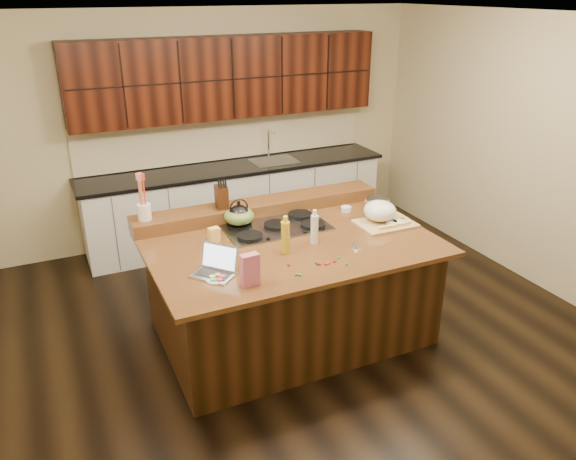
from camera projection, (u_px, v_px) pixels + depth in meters
name	position (u px, v px, depth m)	size (l,w,h in m)	color
room	(291.00, 193.00, 4.58)	(5.52, 5.02, 2.72)	black
island	(290.00, 288.00, 4.94)	(2.40, 1.60, 0.92)	black
back_ledge	(259.00, 207.00, 5.31)	(2.40, 0.30, 0.12)	black
cooktop	(276.00, 226.00, 5.00)	(0.92, 0.52, 0.05)	gray
back_counter	(234.00, 161.00, 6.70)	(3.70, 0.66, 2.40)	silver
kettle	(239.00, 215.00, 4.94)	(0.20, 0.20, 0.18)	black
green_bowl	(239.00, 216.00, 4.95)	(0.27, 0.27, 0.15)	#556E2C
laptop	(216.00, 267.00, 4.19)	(0.38, 0.39, 0.21)	#B7B7BC
oil_bottle	(285.00, 238.00, 4.49)	(0.07, 0.07, 0.27)	gold
vinegar_bottle	(314.00, 230.00, 4.66)	(0.06, 0.06, 0.25)	silver
wooden_tray	(381.00, 214.00, 5.07)	(0.52, 0.41, 0.21)	tan
ramekin_a	(392.00, 223.00, 5.05)	(0.10, 0.10, 0.04)	white
ramekin_b	(398.00, 223.00, 5.05)	(0.10, 0.10, 0.04)	white
ramekin_c	(346.00, 209.00, 5.37)	(0.10, 0.10, 0.04)	white
strainer_bowl	(377.00, 204.00, 5.43)	(0.24, 0.24, 0.09)	#996B3F
kitchen_timer	(356.00, 243.00, 4.62)	(0.08, 0.08, 0.07)	silver
pink_bag	(250.00, 270.00, 4.01)	(0.13, 0.07, 0.24)	#BE5977
candy_plate	(217.00, 279.00, 4.13)	(0.18, 0.18, 0.01)	white
package_box	(214.00, 235.00, 4.71)	(0.09, 0.06, 0.13)	#F3C056
utensil_crock	(144.00, 212.00, 4.85)	(0.12, 0.12, 0.14)	white
knife_block	(221.00, 197.00, 5.11)	(0.10, 0.16, 0.20)	black
gumdrop_0	(335.00, 261.00, 4.38)	(0.02, 0.02, 0.02)	red
gumdrop_1	(300.00, 275.00, 4.17)	(0.02, 0.02, 0.02)	#198C26
gumdrop_2	(326.00, 264.00, 4.33)	(0.02, 0.02, 0.02)	red
gumdrop_3	(346.00, 265.00, 4.33)	(0.02, 0.02, 0.02)	#198C26
gumdrop_4	(317.00, 264.00, 4.33)	(0.02, 0.02, 0.02)	red
gumdrop_5	(296.00, 275.00, 4.18)	(0.02, 0.02, 0.02)	#198C26
gumdrop_6	(328.00, 263.00, 4.34)	(0.02, 0.02, 0.02)	red
gumdrop_7	(316.00, 262.00, 4.36)	(0.02, 0.02, 0.02)	#198C26
gumdrop_8	(320.00, 264.00, 4.33)	(0.02, 0.02, 0.02)	red
gumdrop_9	(338.00, 258.00, 4.44)	(0.02, 0.02, 0.02)	#198C26
gumdrop_10	(289.00, 265.00, 4.32)	(0.02, 0.02, 0.02)	red
gumdrop_11	(328.00, 262.00, 4.37)	(0.02, 0.02, 0.02)	#198C26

